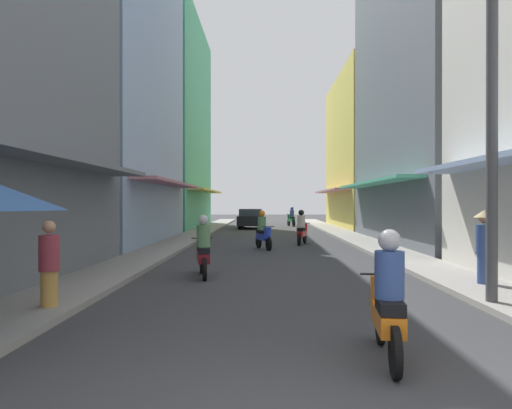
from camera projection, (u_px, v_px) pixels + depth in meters
ground_plane at (271, 241)px, 23.39m from camera, size 105.70×105.70×0.00m
sidewalk_left at (184, 239)px, 23.47m from camera, size 1.69×56.04×0.12m
sidewalk_right at (358, 240)px, 23.31m from camera, size 1.69×56.04×0.12m
building_left_mid at (98, 77)px, 22.10m from camera, size 7.05×11.85×15.71m
building_left_far at (161, 125)px, 35.66m from camera, size 7.05×13.80×15.64m
building_right_mid at (448, 87)px, 21.77m from camera, size 7.05×13.39×14.52m
building_right_far at (377, 152)px, 35.44m from camera, size 7.05×13.00×11.44m
motorbike_maroon at (203, 249)px, 11.95m from camera, size 0.61×1.79×1.58m
motorbike_red at (302, 229)px, 21.22m from camera, size 0.69×1.76×1.58m
motorbike_orange at (387, 301)px, 5.61m from camera, size 0.55×1.81×1.58m
motorbike_blue at (263, 232)px, 19.01m from camera, size 0.77×1.73×1.58m
motorbike_green at (291, 218)px, 37.85m from camera, size 0.69×1.76×1.58m
parked_car at (251, 218)px, 34.65m from camera, size 1.93×4.17×1.45m
pedestrian_foreground at (484, 245)px, 10.24m from camera, size 0.44×0.44×1.73m
pedestrian_midway at (49, 267)px, 7.99m from camera, size 0.34×0.34×1.58m
utility_pole at (492, 106)px, 8.37m from camera, size 0.20×1.20×7.09m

